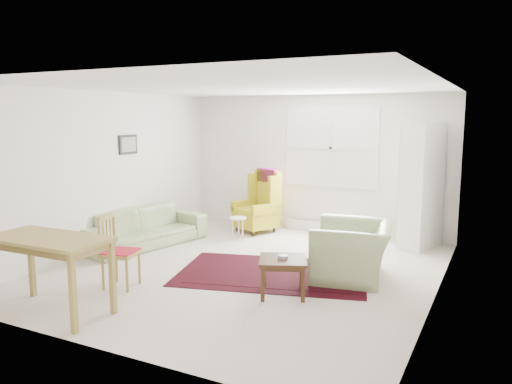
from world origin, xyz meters
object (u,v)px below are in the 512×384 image
at_px(armchair, 352,245).
at_px(stool, 238,228).
at_px(sofa, 144,220).
at_px(cabinet, 422,187).
at_px(desk, 50,275).
at_px(desk_chair, 121,251).
at_px(wingback_chair, 255,201).
at_px(coffee_table, 283,276).

distance_m(armchair, stool, 2.61).
bearing_deg(armchair, sofa, -102.18).
xyz_separation_m(sofa, cabinet, (4.06, 1.97, 0.57)).
bearing_deg(desk, desk_chair, 84.37).
bearing_deg(wingback_chair, coffee_table, -33.61).
bearing_deg(wingback_chair, stool, -66.93).
relative_size(armchair, wingback_chair, 0.98).
xyz_separation_m(wingback_chair, coffee_table, (1.78, -2.79, -0.35)).
distance_m(sofa, desk, 2.88).
xyz_separation_m(coffee_table, cabinet, (1.10, 3.05, 0.77)).
distance_m(coffee_table, cabinet, 3.33).
bearing_deg(coffee_table, sofa, 159.96).
bearing_deg(sofa, desk, -148.27).
bearing_deg(desk, cabinet, 56.44).
distance_m(cabinet, desk_chair, 4.80).
height_order(armchair, cabinet, cabinet).
xyz_separation_m(stool, desk_chair, (-0.13, -2.78, 0.26)).
xyz_separation_m(stool, cabinet, (2.89, 0.91, 0.80)).
distance_m(stool, desk, 3.78).
bearing_deg(armchair, coffee_table, -39.95).
bearing_deg(coffee_table, desk_chair, -161.35).
relative_size(armchair, coffee_table, 2.04).
xyz_separation_m(armchair, cabinet, (0.54, 2.05, 0.56)).
bearing_deg(wingback_chair, cabinet, 29.01).
height_order(coffee_table, cabinet, cabinet).
bearing_deg(stool, coffee_table, -50.06).
xyz_separation_m(sofa, wingback_chair, (1.18, 1.71, 0.15)).
relative_size(sofa, desk, 1.58).
height_order(stool, desk, desk).
bearing_deg(cabinet, desk_chair, -111.89).
relative_size(coffee_table, desk_chair, 0.61).
xyz_separation_m(sofa, desk_chair, (1.05, -1.72, 0.03)).
xyz_separation_m(wingback_chair, stool, (-0.01, -0.66, -0.38)).
xyz_separation_m(wingback_chair, cabinet, (2.88, 0.26, 0.42)).
bearing_deg(coffee_table, cabinet, 70.18).
relative_size(desk, desk_chair, 1.47).
distance_m(sofa, stool, 1.59).
distance_m(sofa, armchair, 3.52).
height_order(wingback_chair, desk_chair, wingback_chair).
relative_size(sofa, desk_chair, 2.31).
bearing_deg(stool, armchair, -25.84).
distance_m(sofa, coffee_table, 3.16).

